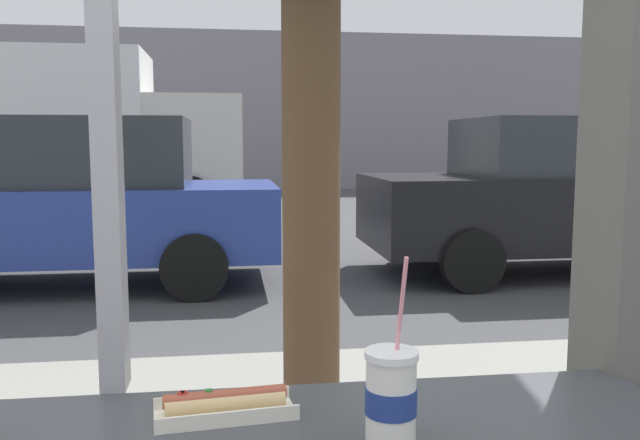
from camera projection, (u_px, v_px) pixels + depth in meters
ground_plane at (213, 249)px, 9.26m from camera, size 60.00×60.00×0.00m
building_facade_far at (220, 112)px, 20.91m from camera, size 28.00×1.20×4.89m
soda_cup_right at (391, 399)px, 1.07m from camera, size 0.09×0.09×0.32m
hotdog_tray_near at (225, 404)px, 1.21m from camera, size 0.27×0.13×0.05m
parked_car_blue at (69, 202)px, 6.84m from camera, size 4.34×1.92×1.74m
parked_car_black at (560, 195)px, 7.58m from camera, size 4.37×1.98×1.76m
box_truck at (63, 132)px, 12.34m from camera, size 6.22×2.44×3.15m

